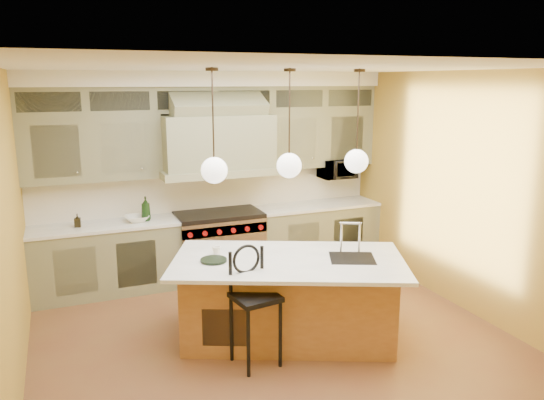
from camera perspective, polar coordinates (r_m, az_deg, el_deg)
name	(u,v)px	position (r m, az deg, el deg)	size (l,w,h in m)	color
floor	(277,342)	(5.96, 0.50, -15.06)	(5.00, 5.00, 0.00)	brown
ceiling	(277,67)	(5.27, 0.56, 14.07)	(5.00, 5.00, 0.00)	white
wall_back	(211,174)	(7.75, -6.60, 2.78)	(5.00, 5.00, 0.00)	#AE882F
wall_front	(437,307)	(3.39, 17.33, -10.94)	(5.00, 5.00, 0.00)	#AE882F
wall_left	(6,240)	(5.06, -26.66, -3.85)	(5.00, 5.00, 0.00)	#AE882F
wall_right	(469,194)	(6.78, 20.44, 0.62)	(5.00, 5.00, 0.00)	#AE882F
back_cabinetry	(216,179)	(7.50, -6.05, 2.31)	(5.00, 0.77, 2.90)	#7A7B5B
range	(219,244)	(7.65, -5.70, -4.78)	(1.20, 0.74, 0.96)	silver
kitchen_island	(289,297)	(5.88, 1.80, -10.36)	(2.77, 2.18, 1.35)	brown
counter_stool	(254,298)	(5.30, -1.97, -10.53)	(0.48, 0.48, 1.20)	black
microwave	(337,169)	(8.26, 7.04, 3.38)	(0.54, 0.37, 0.30)	black
oil_bottle_a	(146,209)	(7.29, -13.43, -0.91)	(0.13, 0.13, 0.33)	black
oil_bottle_b	(77,220)	(7.24, -20.19, -2.08)	(0.08, 0.08, 0.17)	black
fruit_bowl	(137,218)	(7.30, -14.31, -1.93)	(0.32, 0.32, 0.08)	white
cup	(216,250)	(5.84, -6.00, -5.42)	(0.10, 0.10, 0.09)	white
pendant_left	(214,167)	(5.21, -6.24, 3.51)	(0.26, 0.26, 1.11)	#2D2319
pendant_center	(289,163)	(5.48, 1.85, 4.03)	(0.26, 0.26, 1.11)	#2D2319
pendant_right	(356,159)	(5.84, 9.07, 4.43)	(0.26, 0.26, 1.11)	#2D2319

